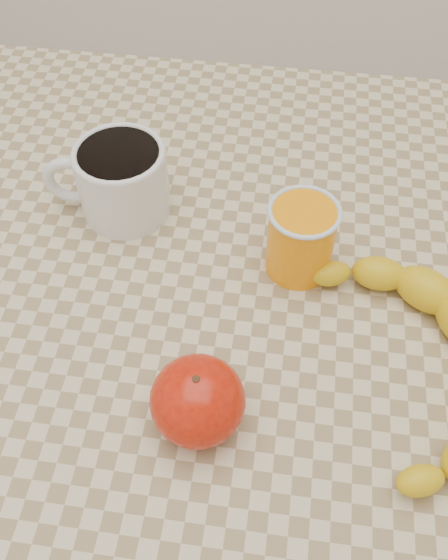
# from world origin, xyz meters

# --- Properties ---
(ground) EXTENTS (3.00, 3.00, 0.00)m
(ground) POSITION_xyz_m (0.00, 0.00, 0.00)
(ground) COLOR tan
(ground) RESTS_ON ground
(table) EXTENTS (0.80, 0.80, 0.75)m
(table) POSITION_xyz_m (0.00, 0.00, 0.66)
(table) COLOR #CDBA91
(table) RESTS_ON ground
(coffee_mug) EXTENTS (0.14, 0.11, 0.08)m
(coffee_mug) POSITION_xyz_m (-0.13, 0.10, 0.80)
(coffee_mug) COLOR silver
(coffee_mug) RESTS_ON table
(orange_juice_glass) EXTENTS (0.07, 0.07, 0.08)m
(orange_juice_glass) POSITION_xyz_m (0.07, 0.04, 0.79)
(orange_juice_glass) COLOR orange
(orange_juice_glass) RESTS_ON table
(apple) EXTENTS (0.08, 0.08, 0.07)m
(apple) POSITION_xyz_m (-0.00, -0.14, 0.79)
(apple) COLOR #A60F05
(apple) RESTS_ON table
(banana) EXTENTS (0.31, 0.36, 0.05)m
(banana) POSITION_xyz_m (0.19, -0.07, 0.77)
(banana) COLOR gold
(banana) RESTS_ON table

